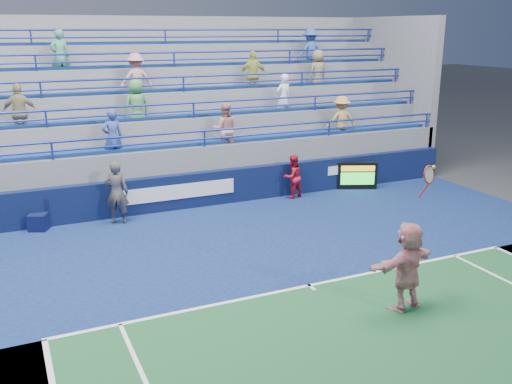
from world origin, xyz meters
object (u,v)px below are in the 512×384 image
judge_chair (39,221)px  ball_girl (293,177)px  line_judge (117,193)px  tennis_player (407,266)px  serve_speed_board (357,176)px

judge_chair → ball_girl: ball_girl is taller
judge_chair → ball_girl: (7.87, -0.14, 0.45)m
line_judge → ball_girl: line_judge is taller
ball_girl → line_judge: bearing=-10.8°
tennis_player → line_judge: bearing=119.0°
judge_chair → ball_girl: size_ratio=0.59×
judge_chair → line_judge: 2.25m
ball_girl → serve_speed_board: bearing=167.5°
serve_speed_board → line_judge: line_judge is taller
serve_speed_board → ball_girl: 2.56m
line_judge → ball_girl: bearing=-157.9°
judge_chair → tennis_player: bearing=-51.3°
tennis_player → ball_girl: (1.55, 7.76, -0.19)m
judge_chair → ball_girl: 7.89m
serve_speed_board → judge_chair: serve_speed_board is taller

